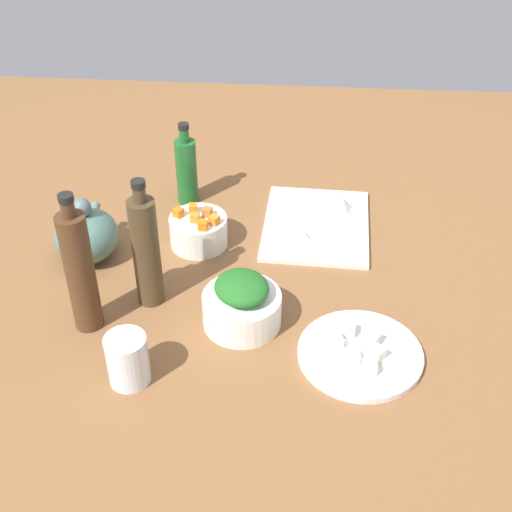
# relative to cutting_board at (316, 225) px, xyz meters

# --- Properties ---
(tabletop) EXTENTS (1.90, 1.90, 0.03)m
(tabletop) POSITION_rel_cutting_board_xyz_m (-0.18, 0.12, -0.02)
(tabletop) COLOR brown
(tabletop) RESTS_ON ground
(cutting_board) EXTENTS (0.29, 0.24, 0.01)m
(cutting_board) POSITION_rel_cutting_board_xyz_m (0.00, 0.00, 0.00)
(cutting_board) COLOR silver
(cutting_board) RESTS_ON tabletop
(plate_tofu) EXTENTS (0.22, 0.22, 0.01)m
(plate_tofu) POSITION_rel_cutting_board_xyz_m (-0.39, -0.08, 0.00)
(plate_tofu) COLOR white
(plate_tofu) RESTS_ON tabletop
(bowl_greens) EXTENTS (0.14, 0.14, 0.06)m
(bowl_greens) POSITION_rel_cutting_board_xyz_m (-0.32, 0.13, 0.03)
(bowl_greens) COLOR white
(bowl_greens) RESTS_ON tabletop
(bowl_carrots) EXTENTS (0.12, 0.12, 0.06)m
(bowl_carrots) POSITION_rel_cutting_board_xyz_m (-0.08, 0.25, 0.03)
(bowl_carrots) COLOR white
(bowl_carrots) RESTS_ON tabletop
(teapot) EXTENTS (0.16, 0.13, 0.14)m
(teapot) POSITION_rel_cutting_board_xyz_m (-0.14, 0.46, 0.05)
(teapot) COLOR #4D7166
(teapot) RESTS_ON tabletop
(bottle_0) EXTENTS (0.05, 0.05, 0.19)m
(bottle_0) POSITION_rel_cutting_board_xyz_m (0.08, 0.30, 0.08)
(bottle_0) COLOR #1C5F26
(bottle_0) RESTS_ON tabletop
(bottle_1) EXTENTS (0.05, 0.05, 0.28)m
(bottle_1) POSITION_rel_cutting_board_xyz_m (-0.35, 0.41, 0.12)
(bottle_1) COLOR #4D301B
(bottle_1) RESTS_ON tabletop
(bottle_2) EXTENTS (0.05, 0.05, 0.26)m
(bottle_2) POSITION_rel_cutting_board_xyz_m (-0.27, 0.31, 0.11)
(bottle_2) COLOR #473721
(bottle_2) RESTS_ON tabletop
(drinking_glass_0) EXTENTS (0.07, 0.07, 0.09)m
(drinking_glass_0) POSITION_rel_cutting_board_xyz_m (-0.47, 0.30, 0.04)
(drinking_glass_0) COLOR white
(drinking_glass_0) RESTS_ON tabletop
(carrot_cube_0) EXTENTS (0.02, 0.02, 0.02)m
(carrot_cube_0) POSITION_rel_cutting_board_xyz_m (-0.08, 0.29, 0.07)
(carrot_cube_0) COLOR orange
(carrot_cube_0) RESTS_ON bowl_carrots
(carrot_cube_1) EXTENTS (0.02, 0.02, 0.02)m
(carrot_cube_1) POSITION_rel_cutting_board_xyz_m (-0.09, 0.25, 0.07)
(carrot_cube_1) COLOR orange
(carrot_cube_1) RESTS_ON bowl_carrots
(carrot_cube_2) EXTENTS (0.02, 0.02, 0.02)m
(carrot_cube_2) POSITION_rel_cutting_board_xyz_m (-0.07, 0.23, 0.07)
(carrot_cube_2) COLOR orange
(carrot_cube_2) RESTS_ON bowl_carrots
(carrot_cube_3) EXTENTS (0.02, 0.02, 0.02)m
(carrot_cube_3) POSITION_rel_cutting_board_xyz_m (-0.12, 0.23, 0.07)
(carrot_cube_3) COLOR orange
(carrot_cube_3) RESTS_ON bowl_carrots
(carrot_cube_4) EXTENTS (0.02, 0.02, 0.02)m
(carrot_cube_4) POSITION_rel_cutting_board_xyz_m (-0.06, 0.26, 0.07)
(carrot_cube_4) COLOR orange
(carrot_cube_4) RESTS_ON bowl_carrots
(carrot_cube_5) EXTENTS (0.02, 0.02, 0.02)m
(carrot_cube_5) POSITION_rel_cutting_board_xyz_m (-0.10, 0.21, 0.07)
(carrot_cube_5) COLOR orange
(carrot_cube_5) RESTS_ON bowl_carrots
(chopped_greens_mound) EXTENTS (0.14, 0.13, 0.04)m
(chopped_greens_mound) POSITION_rel_cutting_board_xyz_m (-0.32, 0.13, 0.08)
(chopped_greens_mound) COLOR #226523
(chopped_greens_mound) RESTS_ON bowl_greens
(tofu_cube_0) EXTENTS (0.03, 0.03, 0.02)m
(tofu_cube_0) POSITION_rel_cutting_board_xyz_m (-0.37, -0.10, 0.02)
(tofu_cube_0) COLOR #F6F0CC
(tofu_cube_0) RESTS_ON plate_tofu
(tofu_cube_1) EXTENTS (0.02, 0.02, 0.02)m
(tofu_cube_1) POSITION_rel_cutting_board_xyz_m (-0.44, -0.09, 0.02)
(tofu_cube_1) COLOR white
(tofu_cube_1) RESTS_ON plate_tofu
(tofu_cube_2) EXTENTS (0.03, 0.03, 0.02)m
(tofu_cube_2) POSITION_rel_cutting_board_xyz_m (-0.42, -0.06, 0.02)
(tofu_cube_2) COLOR white
(tofu_cube_2) RESTS_ON plate_tofu
(tofu_cube_3) EXTENTS (0.03, 0.03, 0.02)m
(tofu_cube_3) POSITION_rel_cutting_board_xyz_m (-0.40, -0.11, 0.02)
(tofu_cube_3) COLOR #EFEFCC
(tofu_cube_3) RESTS_ON plate_tofu
(tofu_cube_4) EXTENTS (0.03, 0.03, 0.02)m
(tofu_cube_4) POSITION_rel_cutting_board_xyz_m (-0.38, -0.04, 0.02)
(tofu_cube_4) COLOR silver
(tofu_cube_4) RESTS_ON plate_tofu
(tofu_cube_5) EXTENTS (0.02, 0.02, 0.02)m
(tofu_cube_5) POSITION_rel_cutting_board_xyz_m (-0.35, -0.06, 0.02)
(tofu_cube_5) COLOR white
(tofu_cube_5) RESTS_ON plate_tofu
(dumpling_0) EXTENTS (0.05, 0.05, 0.03)m
(dumpling_0) POSITION_rel_cutting_board_xyz_m (-0.07, 0.03, 0.02)
(dumpling_0) COLOR beige
(dumpling_0) RESTS_ON cutting_board
(dumpling_1) EXTENTS (0.04, 0.04, 0.02)m
(dumpling_1) POSITION_rel_cutting_board_xyz_m (0.01, 0.07, 0.02)
(dumpling_1) COLOR beige
(dumpling_1) RESTS_ON cutting_board
(dumpling_2) EXTENTS (0.06, 0.06, 0.03)m
(dumpling_2) POSITION_rel_cutting_board_xyz_m (0.06, -0.06, 0.02)
(dumpling_2) COLOR beige
(dumpling_2) RESTS_ON cutting_board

